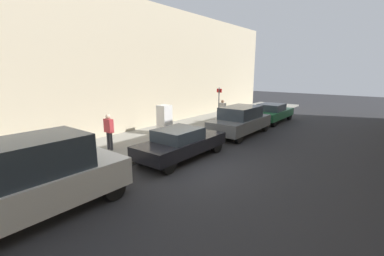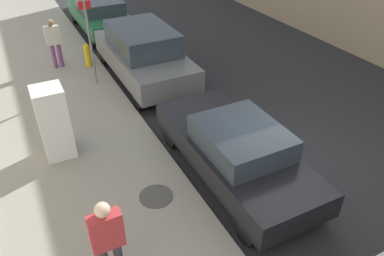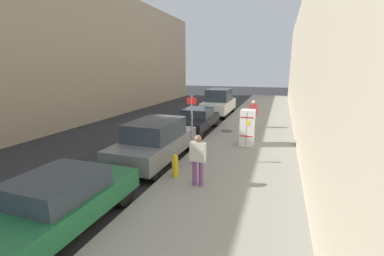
% 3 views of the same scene
% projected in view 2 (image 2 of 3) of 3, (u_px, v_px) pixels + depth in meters
% --- Properties ---
extents(ground_plane, '(80.00, 80.00, 0.00)m').
position_uv_depth(ground_plane, '(287.00, 169.00, 8.68)').
color(ground_plane, '#28282B').
extents(sidewalk_slab, '(4.57, 44.00, 0.14)m').
position_uv_depth(sidewalk_slab, '(92.00, 238.00, 6.92)').
color(sidewalk_slab, gray).
rests_on(sidewalk_slab, ground).
extents(discarded_refrigerator, '(0.66, 0.70, 1.73)m').
position_uv_depth(discarded_refrigerator, '(54.00, 122.00, 8.48)').
color(discarded_refrigerator, white).
rests_on(discarded_refrigerator, sidewalk_slab).
extents(manhole_cover, '(0.70, 0.70, 0.02)m').
position_uv_depth(manhole_cover, '(156.00, 196.00, 7.73)').
color(manhole_cover, '#47443F').
rests_on(manhole_cover, sidewalk_slab).
extents(street_sign_post, '(0.36, 0.07, 2.67)m').
position_uv_depth(street_sign_post, '(90.00, 38.00, 11.17)').
color(street_sign_post, slate).
rests_on(street_sign_post, sidewalk_slab).
extents(fire_hydrant, '(0.22, 0.22, 0.81)m').
position_uv_depth(fire_hydrant, '(88.00, 55.00, 12.86)').
color(fire_hydrant, gold).
rests_on(fire_hydrant, sidewalk_slab).
extents(pedestrian_walking_far, '(0.48, 0.22, 1.67)m').
position_uv_depth(pedestrian_walking_far, '(54.00, 40.00, 12.50)').
color(pedestrian_walking_far, '#7A3D7F').
rests_on(pedestrian_walking_far, sidewalk_slab).
extents(pedestrian_standing_near, '(0.50, 0.23, 1.72)m').
position_uv_depth(pedestrian_standing_near, '(108.00, 239.00, 5.58)').
color(pedestrian_standing_near, '#333338').
rests_on(pedestrian_standing_near, sidewalk_slab).
extents(parked_sedan_dark, '(1.80, 4.53, 1.40)m').
position_uv_depth(parked_sedan_dark, '(236.00, 150.00, 8.10)').
color(parked_sedan_dark, black).
rests_on(parked_sedan_dark, ground).
extents(parked_suv_gray, '(1.96, 4.77, 1.74)m').
position_uv_depth(parked_suv_gray, '(143.00, 53.00, 12.13)').
color(parked_suv_gray, slate).
rests_on(parked_suv_gray, ground).
extents(parked_sedan_green, '(1.84, 4.58, 1.41)m').
position_uv_depth(parked_sedan_green, '(101.00, 15.00, 16.02)').
color(parked_sedan_green, '#1E6038').
rests_on(parked_sedan_green, ground).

